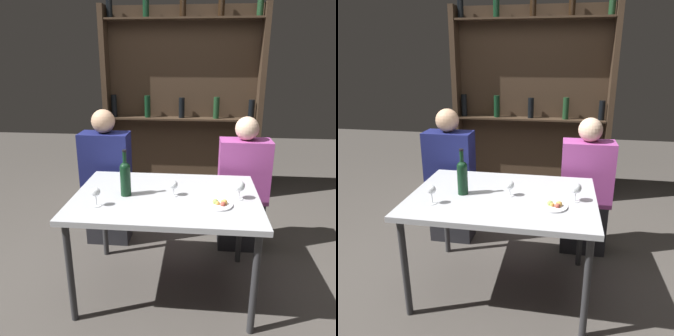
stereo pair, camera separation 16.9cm
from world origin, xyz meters
TOP-DOWN VIEW (x-y plane):
  - ground_plane at (0.00, 0.00)m, footprint 10.00×10.00m
  - dining_table at (0.00, 0.00)m, footprint 1.24×0.88m
  - wine_rack_wall at (-0.00, 1.85)m, footprint 1.83×0.21m
  - wine_bottle at (-0.27, -0.02)m, footprint 0.07×0.07m
  - wine_glass_0 at (0.05, -0.00)m, footprint 0.06×0.06m
  - wine_glass_1 at (0.48, -0.02)m, footprint 0.07×0.07m
  - wine_glass_2 at (-0.42, -0.21)m, footprint 0.06×0.06m
  - food_plate_0 at (0.34, -0.13)m, footprint 0.19×0.19m
  - seated_person_left at (-0.59, 0.63)m, footprint 0.42×0.22m
  - seated_person_right at (0.60, 0.63)m, footprint 0.42×0.22m

SIDE VIEW (x-z plane):
  - ground_plane at x=0.00m, z-range 0.00..0.00m
  - seated_person_right at x=0.60m, z-range -0.04..1.14m
  - seated_person_left at x=-0.59m, z-range -0.04..1.18m
  - dining_table at x=0.00m, z-range 0.31..1.05m
  - food_plate_0 at x=0.34m, z-range 0.73..0.77m
  - wine_glass_0 at x=0.05m, z-range 0.76..0.87m
  - wine_glass_1 at x=0.48m, z-range 0.76..0.89m
  - wine_glass_2 at x=-0.42m, z-range 0.77..0.89m
  - wine_bottle at x=-0.27m, z-range 0.71..1.03m
  - wine_rack_wall at x=0.00m, z-range 0.01..2.30m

